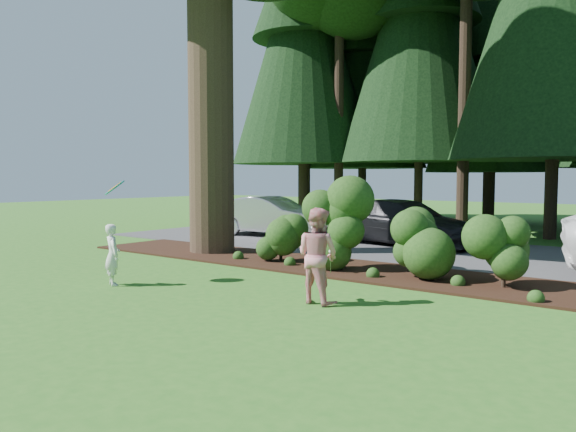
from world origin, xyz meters
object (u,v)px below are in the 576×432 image
(car_silver_wagon, at_px, (272,216))
(child, at_px, (113,255))
(car_dark_suv, at_px, (405,222))
(frisbee, at_px, (115,188))
(adult, at_px, (317,256))

(car_silver_wagon, relative_size, child, 3.52)
(car_dark_suv, bearing_deg, car_silver_wagon, 105.79)
(car_silver_wagon, distance_m, frisbee, 9.06)
(car_dark_suv, bearing_deg, adult, -153.16)
(child, bearing_deg, adult, -141.76)
(car_silver_wagon, xyz_separation_m, frisbee, (2.93, -8.50, 1.17))
(adult, distance_m, frisbee, 4.53)
(car_silver_wagon, height_order, adult, adult)
(frisbee, bearing_deg, adult, 11.79)
(car_dark_suv, height_order, frisbee, frisbee)
(child, relative_size, adult, 0.75)
(car_dark_suv, distance_m, frisbee, 9.23)
(car_dark_suv, bearing_deg, child, -179.81)
(child, bearing_deg, car_silver_wagon, -47.88)
(child, height_order, frisbee, frisbee)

